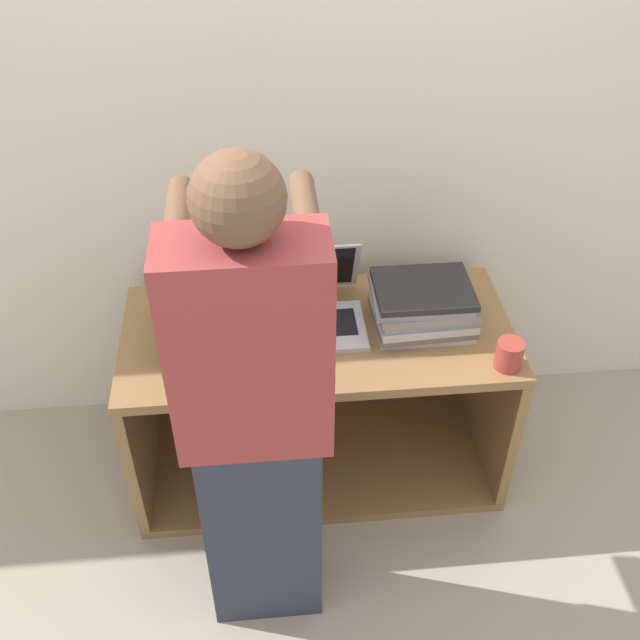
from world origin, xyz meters
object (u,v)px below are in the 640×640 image
object	(u,v)px
person	(256,425)
laptop_open	(316,308)
laptop_stack_right	(422,306)
mug	(509,355)
laptop_stack_left	(212,322)

from	to	relation	value
person	laptop_open	bearing A→B (deg)	70.15
person	laptop_stack_right	bearing A→B (deg)	43.55
mug	laptop_stack_right	bearing A→B (deg)	134.88
laptop_stack_right	laptop_open	bearing A→B (deg)	170.80
laptop_stack_left	laptop_open	bearing A→B (deg)	10.23
laptop_open	mug	size ratio (longest dim) A/B	3.67
laptop_open	mug	xyz separation A→B (m)	(0.59, -0.29, -0.00)
laptop_open	mug	bearing A→B (deg)	-26.44
laptop_open	person	xyz separation A→B (m)	(-0.22, -0.60, 0.09)
laptop_open	mug	distance (m)	0.65
laptop_stack_left	laptop_stack_right	xyz separation A→B (m)	(0.70, 0.01, 0.01)
laptop_open	laptop_stack_left	distance (m)	0.35
mug	laptop_open	bearing A→B (deg)	153.56
laptop_stack_right	mug	distance (m)	0.33
laptop_stack_left	mug	distance (m)	0.96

